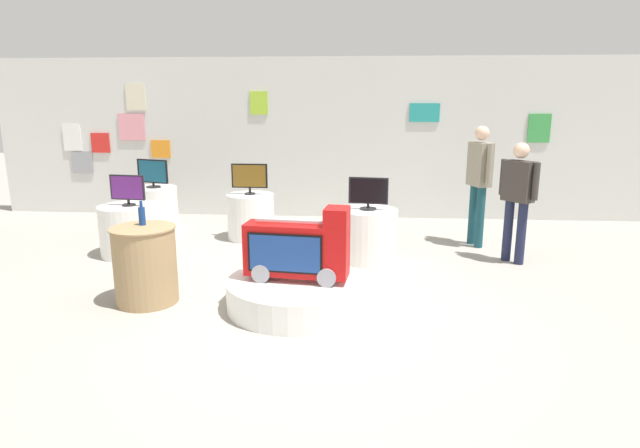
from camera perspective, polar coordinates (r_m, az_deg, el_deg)
ground_plane at (r=5.55m, az=-1.02°, el=-9.10°), size 30.00×30.00×0.00m
back_wall_display at (r=9.59m, az=1.35°, el=9.13°), size 12.38×0.13×2.82m
main_display_pedestal at (r=5.55m, az=-2.47°, el=-7.44°), size 1.45×1.45×0.30m
novelty_firetruck_tv at (r=5.39m, az=-2.32°, el=-2.84°), size 1.08×0.45×0.77m
display_pedestal_left_rear at (r=9.21m, az=-17.27°, el=1.65°), size 0.74×0.74×0.69m
tv_on_left_rear at (r=9.12m, az=-17.53°, el=5.27°), size 0.56×0.23×0.46m
display_pedestal_center_rear at (r=7.10m, az=5.11°, el=-1.16°), size 0.79×0.79×0.69m
tv_on_center_rear at (r=6.98m, az=5.22°, el=3.37°), size 0.52×0.22×0.42m
display_pedestal_right_rear at (r=8.24m, az=-7.44°, el=0.81°), size 0.72×0.72×0.69m
tv_on_right_rear at (r=8.12m, az=-7.58°, el=5.03°), size 0.55×0.16×0.47m
display_pedestal_far_right at (r=7.78m, az=-19.62°, el=-0.62°), size 0.84×0.84×0.69m
tv_on_far_right at (r=7.66m, az=-19.97°, el=3.56°), size 0.50×0.18×0.42m
side_table_round at (r=5.89m, az=-18.24°, el=-4.13°), size 0.67×0.67×0.82m
bottle_on_side_table at (r=5.86m, az=-18.57°, el=0.88°), size 0.07×0.07×0.26m
shopper_browsing_near_truck at (r=7.31m, az=20.45°, el=3.07°), size 0.40×0.45×1.57m
shopper_browsing_rear at (r=7.98m, az=16.70°, el=4.90°), size 0.31×0.53×1.74m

